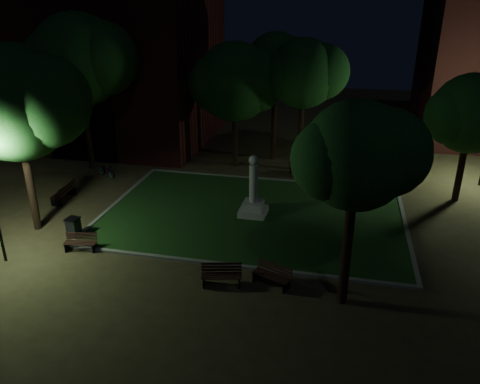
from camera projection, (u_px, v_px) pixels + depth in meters
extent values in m
plane|color=#4A3D24|center=(245.00, 233.00, 22.49)|extent=(80.00, 80.00, 0.00)
cube|color=#1E4217|center=(253.00, 215.00, 24.27)|extent=(15.00, 10.00, 0.08)
cube|color=slate|center=(230.00, 265.00, 19.67)|extent=(15.40, 0.20, 0.12)
cube|color=slate|center=(269.00, 179.00, 28.85)|extent=(15.40, 0.20, 0.12)
cube|color=slate|center=(118.00, 201.00, 25.78)|extent=(0.20, 10.00, 0.12)
cube|color=slate|center=(406.00, 229.00, 22.75)|extent=(0.20, 10.00, 0.12)
cube|color=#A49F94|center=(253.00, 211.00, 24.20)|extent=(1.40, 1.40, 0.30)
cube|color=#A49F94|center=(253.00, 205.00, 24.06)|extent=(1.00, 1.00, 0.40)
cylinder|color=#A49F94|center=(253.00, 184.00, 23.60)|extent=(0.44, 0.44, 2.00)
sphere|color=#A49F94|center=(254.00, 160.00, 23.11)|extent=(0.50, 0.50, 0.50)
cube|color=#4F1A17|center=(77.00, 39.00, 35.36)|extent=(20.00, 12.00, 15.00)
cube|color=black|center=(90.00, 106.00, 32.26)|extent=(5.00, 3.00, 7.00)
cylinder|color=black|center=(83.00, 54.00, 30.91)|extent=(5.00, 3.00, 5.00)
plane|color=#EA511C|center=(98.00, 102.00, 33.34)|extent=(6.30, 0.00, 6.30)
cylinder|color=black|center=(30.00, 185.00, 22.05)|extent=(0.36, 0.36, 4.61)
sphere|color=#21551E|center=(15.00, 103.00, 20.55)|extent=(5.22, 5.22, 5.22)
sphere|color=#21551E|center=(44.00, 101.00, 20.43)|extent=(4.17, 4.17, 4.17)
cylinder|color=black|center=(235.00, 136.00, 30.57)|extent=(0.36, 0.36, 4.07)
sphere|color=#21551E|center=(235.00, 82.00, 29.20)|extent=(4.97, 4.97, 4.97)
sphere|color=#21551E|center=(255.00, 80.00, 29.10)|extent=(3.97, 3.97, 3.97)
sphere|color=#21551E|center=(218.00, 84.00, 29.17)|extent=(3.72, 3.72, 3.72)
cylinder|color=black|center=(300.00, 133.00, 29.78)|extent=(0.36, 0.36, 4.91)
sphere|color=#21551E|center=(303.00, 73.00, 28.33)|extent=(4.26, 4.26, 4.26)
sphere|color=#21551E|center=(321.00, 72.00, 28.26)|extent=(3.41, 3.41, 3.41)
sphere|color=#21551E|center=(289.00, 75.00, 28.27)|extent=(3.20, 3.20, 3.20)
cylinder|color=black|center=(461.00, 169.00, 25.39)|extent=(0.36, 0.36, 3.65)
sphere|color=#21551E|center=(471.00, 114.00, 24.19)|extent=(4.17, 4.17, 4.17)
sphere|color=#21551E|center=(455.00, 116.00, 24.13)|extent=(3.13, 3.13, 3.13)
cylinder|color=black|center=(347.00, 247.00, 16.57)|extent=(0.36, 0.36, 4.61)
sphere|color=#21551E|center=(356.00, 156.00, 15.25)|extent=(3.71, 3.71, 3.71)
sphere|color=#21551E|center=(386.00, 153.00, 15.20)|extent=(2.96, 2.96, 2.96)
sphere|color=#21551E|center=(333.00, 160.00, 15.16)|extent=(2.78, 2.78, 2.78)
cylinder|color=black|center=(87.00, 129.00, 30.03)|extent=(0.36, 0.36, 5.22)
sphere|color=#21551E|center=(78.00, 60.00, 28.35)|extent=(5.65, 5.65, 5.65)
sphere|color=#21551E|center=(101.00, 59.00, 28.21)|extent=(4.52, 4.52, 4.52)
sphere|color=#21551E|center=(59.00, 62.00, 28.35)|extent=(4.24, 4.24, 4.24)
cylinder|color=black|center=(274.00, 122.00, 31.64)|extent=(0.36, 0.36, 5.33)
sphere|color=#21551E|center=(276.00, 63.00, 30.14)|extent=(3.96, 3.96, 3.96)
sphere|color=#21551E|center=(291.00, 62.00, 30.09)|extent=(3.17, 3.17, 3.17)
sphere|color=#21551E|center=(263.00, 65.00, 30.07)|extent=(2.97, 2.97, 2.97)
cylinder|color=black|center=(126.00, 126.00, 32.62)|extent=(0.12, 0.12, 4.27)
cylinder|color=black|center=(123.00, 95.00, 31.79)|extent=(0.90, 0.08, 0.08)
sphere|color=#D8FFD8|center=(117.00, 95.00, 31.88)|extent=(0.28, 0.28, 0.28)
sphere|color=#D8FFD8|center=(129.00, 96.00, 31.70)|extent=(0.28, 0.28, 0.28)
cube|color=black|center=(204.00, 280.00, 18.35)|extent=(0.18, 0.55, 0.44)
cube|color=black|center=(239.00, 280.00, 18.36)|extent=(0.18, 0.55, 0.44)
cube|color=black|center=(221.00, 279.00, 18.06)|extent=(1.57, 0.44, 0.04)
cube|color=black|center=(222.00, 277.00, 18.19)|extent=(1.57, 0.44, 0.04)
cube|color=black|center=(222.00, 275.00, 18.32)|extent=(1.57, 0.44, 0.04)
cube|color=black|center=(222.00, 273.00, 18.45)|extent=(1.57, 0.44, 0.04)
cube|color=black|center=(222.00, 270.00, 18.46)|extent=(1.56, 0.41, 0.10)
cube|color=black|center=(222.00, 267.00, 18.41)|extent=(1.56, 0.41, 0.10)
cube|color=black|center=(222.00, 264.00, 18.36)|extent=(1.56, 0.41, 0.10)
cube|color=black|center=(257.00, 275.00, 18.72)|extent=(0.25, 0.52, 0.43)
cube|color=black|center=(287.00, 286.00, 18.01)|extent=(0.25, 0.52, 0.43)
cube|color=black|center=(269.00, 278.00, 18.11)|extent=(1.48, 0.66, 0.04)
cube|color=black|center=(271.00, 276.00, 18.22)|extent=(1.48, 0.66, 0.04)
cube|color=black|center=(272.00, 275.00, 18.32)|extent=(1.48, 0.66, 0.04)
cube|color=black|center=(274.00, 273.00, 18.42)|extent=(1.48, 0.66, 0.04)
cube|color=black|center=(275.00, 270.00, 18.43)|extent=(1.47, 0.63, 0.09)
cube|color=black|center=(275.00, 267.00, 18.38)|extent=(1.47, 0.63, 0.09)
cube|color=black|center=(275.00, 264.00, 18.32)|extent=(1.47, 0.63, 0.09)
cube|color=black|center=(67.00, 246.00, 20.90)|extent=(0.13, 0.49, 0.39)
cube|color=black|center=(94.00, 247.00, 20.84)|extent=(0.13, 0.49, 0.39)
cube|color=black|center=(79.00, 245.00, 20.61)|extent=(1.41, 0.31, 0.04)
cube|color=black|center=(80.00, 243.00, 20.73)|extent=(1.41, 0.31, 0.04)
cube|color=black|center=(81.00, 242.00, 20.84)|extent=(1.41, 0.31, 0.04)
cube|color=black|center=(82.00, 241.00, 20.95)|extent=(1.41, 0.31, 0.04)
cube|color=black|center=(82.00, 238.00, 20.97)|extent=(1.41, 0.28, 0.09)
cube|color=black|center=(82.00, 236.00, 20.92)|extent=(1.41, 0.28, 0.09)
cube|color=black|center=(81.00, 233.00, 20.87)|extent=(1.41, 0.28, 0.09)
cube|color=black|center=(70.00, 191.00, 26.69)|extent=(0.62, 0.11, 0.50)
cube|color=black|center=(56.00, 202.00, 25.25)|extent=(0.62, 0.11, 0.50)
cube|color=black|center=(59.00, 192.00, 25.90)|extent=(0.22, 1.81, 0.05)
cube|color=black|center=(61.00, 192.00, 25.88)|extent=(0.22, 1.81, 0.05)
cube|color=black|center=(64.00, 192.00, 25.86)|extent=(0.22, 1.81, 0.05)
cube|color=black|center=(67.00, 192.00, 25.84)|extent=(0.22, 1.81, 0.05)
cube|color=black|center=(68.00, 190.00, 25.79)|extent=(0.19, 1.80, 0.11)
cube|color=black|center=(67.00, 188.00, 25.73)|extent=(0.19, 1.80, 0.11)
cube|color=black|center=(67.00, 185.00, 25.66)|extent=(0.19, 1.80, 0.11)
cube|color=black|center=(310.00, 174.00, 29.31)|extent=(0.26, 0.50, 0.41)
cube|color=black|center=(292.00, 170.00, 30.02)|extent=(0.26, 0.50, 0.41)
cube|color=black|center=(303.00, 168.00, 29.73)|extent=(1.41, 0.68, 0.04)
cube|color=black|center=(302.00, 168.00, 29.64)|extent=(1.41, 0.68, 0.04)
cube|color=black|center=(301.00, 169.00, 29.54)|extent=(1.41, 0.68, 0.04)
cube|color=black|center=(300.00, 170.00, 29.44)|extent=(1.41, 0.68, 0.04)
cube|color=black|center=(299.00, 168.00, 29.36)|extent=(1.40, 0.65, 0.09)
cube|color=black|center=(300.00, 166.00, 29.31)|extent=(1.40, 0.65, 0.09)
cube|color=black|center=(300.00, 164.00, 29.26)|extent=(1.40, 0.65, 0.09)
cube|color=black|center=(74.00, 228.00, 21.94)|extent=(0.56, 0.56, 0.92)
cube|color=black|center=(72.00, 219.00, 21.75)|extent=(0.63, 0.63, 0.06)
imported|color=black|center=(107.00, 170.00, 29.31)|extent=(1.71, 1.29, 0.86)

